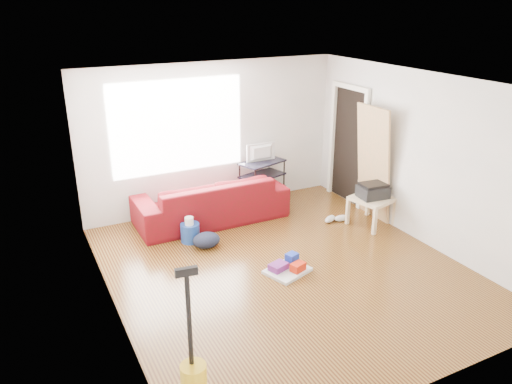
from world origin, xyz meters
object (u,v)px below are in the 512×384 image
backpack (207,247)px  cleaning_tray (288,268)px  sofa (212,220)px  tv_stand (262,182)px  side_table (372,202)px  bucket (191,241)px

backpack → cleaning_tray: bearing=-55.4°
cleaning_tray → backpack: cleaning_tray is taller
cleaning_tray → sofa: bearing=97.9°
sofa → tv_stand: 1.19m
tv_stand → cleaning_tray: (-0.81, -2.30, -0.34)m
tv_stand → side_table: bearing=-71.5°
side_table → cleaning_tray: side_table is taller
side_table → cleaning_tray: bearing=-160.5°
side_table → cleaning_tray: 2.10m
side_table → backpack: (-2.67, 0.47, -0.40)m
bucket → cleaning_tray: (0.86, -1.44, 0.06)m
tv_stand → bucket: size_ratio=3.05×
tv_stand → cleaning_tray: size_ratio=1.33×
bucket → side_table: bearing=-15.0°
cleaning_tray → backpack: (-0.71, 1.16, -0.06)m
bucket → cleaning_tray: size_ratio=0.44×
bucket → cleaning_tray: cleaning_tray is taller
side_table → bucket: 2.94m
sofa → tv_stand: size_ratio=2.81×
bucket → sofa: bearing=45.2°
side_table → backpack: bearing=170.1°
side_table → sofa: bearing=149.1°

